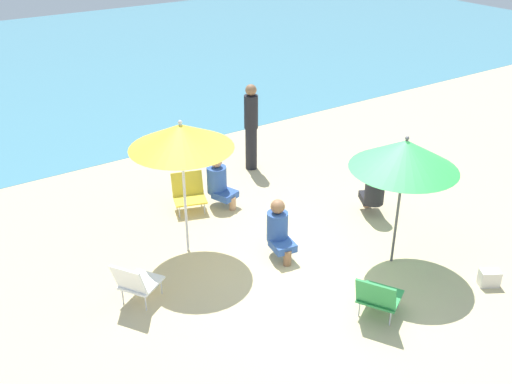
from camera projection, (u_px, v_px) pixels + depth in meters
name	position (u px, v px, depth m)	size (l,w,h in m)	color
ground_plane	(323.00, 269.00, 8.58)	(40.00, 40.00, 0.00)	#CCB789
sea_water	(55.00, 64.00, 18.39)	(40.00, 16.00, 0.01)	teal
umbrella_green	(405.00, 155.00, 7.96)	(1.52, 1.52, 2.02)	#4C4C51
umbrella_yellow	(181.00, 136.00, 8.14)	(1.50, 1.50, 2.14)	silver
beach_chair_a	(189.00, 192.00, 10.05)	(0.67, 0.65, 0.63)	gold
beach_chair_b	(378.00, 296.00, 7.47)	(0.78, 0.74, 0.67)	#33934C
beach_chair_c	(136.00, 282.00, 7.70)	(0.74, 0.70, 0.70)	white
person_a	(219.00, 181.00, 10.10)	(0.46, 0.57, 0.92)	#2D519E
person_b	(251.00, 126.00, 11.23)	(0.27, 0.27, 1.72)	black
person_c	(279.00, 229.00, 8.69)	(0.37, 0.56, 0.93)	#2D519E
person_d	(374.00, 190.00, 9.76)	(0.48, 0.56, 0.97)	black
beach_bag	(489.00, 278.00, 8.17)	(0.28, 0.16, 0.24)	silver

